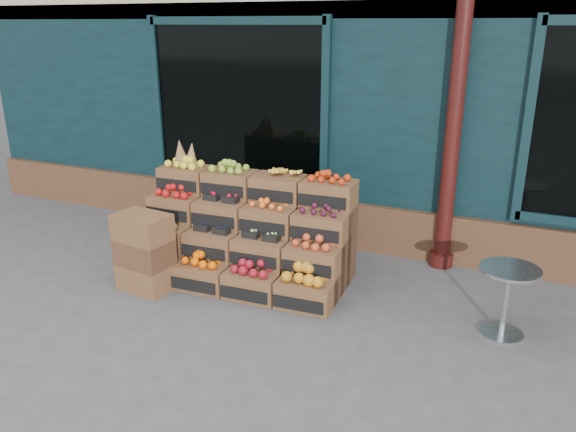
% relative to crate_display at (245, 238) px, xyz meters
% --- Properties ---
extents(ground, '(60.00, 60.00, 0.00)m').
position_rel_crate_display_xyz_m(ground, '(0.80, -0.86, -0.45)').
color(ground, '#4E4E51').
rests_on(ground, ground).
extents(shop_facade, '(12.00, 6.24, 4.80)m').
position_rel_crate_display_xyz_m(shop_facade, '(0.80, 4.25, 1.94)').
color(shop_facade, black).
rests_on(shop_facade, ground).
extents(crate_display, '(2.41, 1.27, 1.47)m').
position_rel_crate_display_xyz_m(crate_display, '(0.00, 0.00, 0.00)').
color(crate_display, brown).
rests_on(crate_display, ground).
extents(spare_crates, '(0.61, 0.45, 0.85)m').
position_rel_crate_display_xyz_m(spare_crates, '(-0.82, -0.76, -0.03)').
color(spare_crates, brown).
rests_on(spare_crates, ground).
extents(bistro_table, '(0.54, 0.54, 0.68)m').
position_rel_crate_display_xyz_m(bistro_table, '(2.80, -0.19, -0.03)').
color(bistro_table, silver).
rests_on(bistro_table, ground).
extents(shopkeeper, '(0.76, 0.61, 1.81)m').
position_rel_crate_display_xyz_m(shopkeeper, '(-0.54, 1.95, 0.45)').
color(shopkeeper, '#164E23').
rests_on(shopkeeper, ground).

